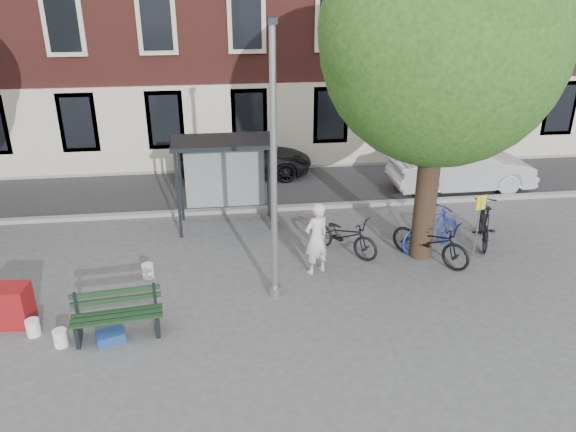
# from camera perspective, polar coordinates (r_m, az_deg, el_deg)

# --- Properties ---
(ground) EXTENTS (90.00, 90.00, 0.00)m
(ground) POSITION_cam_1_polar(r_m,az_deg,el_deg) (13.14, -1.32, -8.07)
(ground) COLOR #4C4C4F
(ground) RESTS_ON ground
(road) EXTENTS (40.00, 4.00, 0.01)m
(road) POSITION_cam_1_polar(r_m,az_deg,el_deg) (19.42, -3.44, 2.87)
(road) COLOR #28282B
(road) RESTS_ON ground
(curb_near) EXTENTS (40.00, 0.25, 0.12)m
(curb_near) POSITION_cam_1_polar(r_m,az_deg,el_deg) (17.55, -3.00, 0.71)
(curb_near) COLOR gray
(curb_near) RESTS_ON ground
(curb_far) EXTENTS (40.00, 0.25, 0.12)m
(curb_far) POSITION_cam_1_polar(r_m,az_deg,el_deg) (21.28, -3.81, 4.92)
(curb_far) COLOR gray
(curb_far) RESTS_ON ground
(lamppost) EXTENTS (0.28, 0.35, 6.11)m
(lamppost) POSITION_cam_1_polar(r_m,az_deg,el_deg) (11.90, -1.45, 3.38)
(lamppost) COLOR #9EA0A3
(lamppost) RESTS_ON ground
(tree_right) EXTENTS (5.76, 5.60, 8.20)m
(tree_right) POSITION_cam_1_polar(r_m,az_deg,el_deg) (13.55, 15.76, 17.38)
(tree_right) COLOR black
(tree_right) RESTS_ON ground
(bus_shelter) EXTENTS (2.85, 1.45, 2.62)m
(bus_shelter) POSITION_cam_1_polar(r_m,az_deg,el_deg) (16.02, -5.07, 5.47)
(bus_shelter) COLOR #1E2328
(bus_shelter) RESTS_ON ground
(painter) EXTENTS (0.81, 0.71, 1.86)m
(painter) POSITION_cam_1_polar(r_m,az_deg,el_deg) (13.68, 2.90, -2.29)
(painter) COLOR silver
(painter) RESTS_ON ground
(bench) EXTENTS (1.87, 0.80, 0.94)m
(bench) POSITION_cam_1_polar(r_m,az_deg,el_deg) (12.15, -16.95, -9.76)
(bench) COLOR #1E2328
(bench) RESTS_ON ground
(bike_a) EXTENTS (1.98, 1.91, 1.07)m
(bike_a) POSITION_cam_1_polar(r_m,az_deg,el_deg) (14.79, 5.65, -1.95)
(bike_a) COLOR black
(bike_a) RESTS_ON ground
(bike_b) EXTENTS (2.05, 1.31, 1.19)m
(bike_b) POSITION_cam_1_polar(r_m,az_deg,el_deg) (15.42, 14.34, -1.25)
(bike_b) COLOR navy
(bike_b) RESTS_ON ground
(bike_c) EXTENTS (2.01, 2.16, 1.15)m
(bike_c) POSITION_cam_1_polar(r_m,az_deg,el_deg) (14.78, 14.28, -2.47)
(bike_c) COLOR black
(bike_c) RESTS_ON ground
(bike_d) EXTENTS (1.24, 2.11, 1.22)m
(bike_d) POSITION_cam_1_polar(r_m,az_deg,el_deg) (16.16, 19.33, -0.66)
(bike_d) COLOR black
(bike_d) RESTS_ON ground
(car_dark) EXTENTS (4.78, 2.26, 1.32)m
(car_dark) POSITION_cam_1_polar(r_m,az_deg,el_deg) (20.51, -4.32, 5.94)
(car_dark) COLOR black
(car_dark) RESTS_ON ground
(car_silver) EXTENTS (4.84, 1.78, 1.58)m
(car_silver) POSITION_cam_1_polar(r_m,az_deg,el_deg) (19.87, 17.21, 4.72)
(car_silver) COLOR #B9BDC1
(car_silver) RESTS_ON ground
(red_stand) EXTENTS (0.95, 0.68, 0.90)m
(red_stand) POSITION_cam_1_polar(r_m,az_deg,el_deg) (13.32, -26.57, -8.15)
(red_stand) COLOR maroon
(red_stand) RESTS_ON ground
(blue_crate) EXTENTS (0.65, 0.56, 0.20)m
(blue_crate) POSITION_cam_1_polar(r_m,az_deg,el_deg) (12.20, -17.60, -11.59)
(blue_crate) COLOR navy
(blue_crate) RESTS_ON ground
(bucket_a) EXTENTS (0.33, 0.33, 0.36)m
(bucket_a) POSITION_cam_1_polar(r_m,az_deg,el_deg) (12.34, -22.11, -11.41)
(bucket_a) COLOR white
(bucket_a) RESTS_ON ground
(bucket_b) EXTENTS (0.28, 0.28, 0.36)m
(bucket_b) POSITION_cam_1_polar(r_m,az_deg,el_deg) (12.88, -24.47, -10.27)
(bucket_b) COLOR white
(bucket_b) RESTS_ON ground
(bucket_c) EXTENTS (0.30, 0.30, 0.36)m
(bucket_c) POSITION_cam_1_polar(r_m,az_deg,el_deg) (14.19, -14.05, -5.42)
(bucket_c) COLOR silver
(bucket_c) RESTS_ON ground
(notice_sign) EXTENTS (0.29, 0.10, 1.71)m
(notice_sign) POSITION_cam_1_polar(r_m,az_deg,el_deg) (15.13, 18.86, 0.19)
(notice_sign) COLOR #9EA0A3
(notice_sign) RESTS_ON ground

